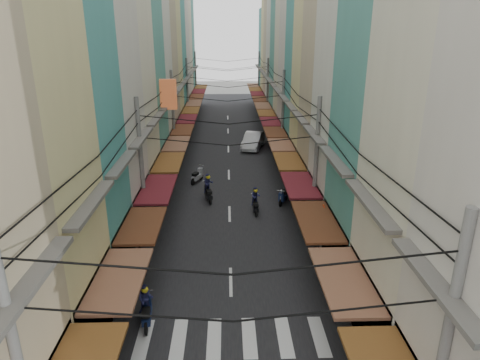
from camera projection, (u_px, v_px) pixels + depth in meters
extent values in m
plane|color=slate|center=(230.00, 261.00, 22.63)|extent=(160.00, 160.00, 0.00)
cube|color=black|center=(228.00, 155.00, 41.45)|extent=(10.00, 80.00, 0.02)
cube|color=gray|center=(161.00, 155.00, 41.26)|extent=(3.00, 80.00, 0.06)
cube|color=gray|center=(295.00, 154.00, 41.63)|extent=(3.00, 80.00, 0.06)
cube|color=silver|center=(143.00, 340.00, 16.88)|extent=(0.55, 2.40, 0.01)
cube|color=silver|center=(179.00, 339.00, 16.92)|extent=(0.55, 2.40, 0.01)
cube|color=silver|center=(214.00, 338.00, 16.96)|extent=(0.55, 2.40, 0.01)
cube|color=silver|center=(249.00, 337.00, 17.00)|extent=(0.55, 2.40, 0.01)
cube|color=silver|center=(284.00, 337.00, 17.04)|extent=(0.55, 2.40, 0.01)
cube|color=silver|center=(319.00, 336.00, 17.08)|extent=(0.55, 2.40, 0.01)
cube|color=#595651|center=(33.00, 280.00, 10.14)|extent=(0.50, 4.24, 0.15)
cube|color=black|center=(83.00, 312.00, 16.04)|extent=(1.20, 4.52, 3.20)
cube|color=brown|center=(119.00, 279.00, 15.61)|extent=(1.80, 4.33, 0.12)
cube|color=#595651|center=(92.00, 203.00, 14.58)|extent=(0.50, 4.23, 0.15)
cube|color=teal|center=(34.00, 80.00, 17.50)|extent=(6.00, 4.30, 19.25)
cube|color=black|center=(113.00, 252.00, 20.27)|extent=(1.20, 4.13, 3.20)
cube|color=#582E19|center=(142.00, 225.00, 19.84)|extent=(1.80, 3.96, 0.12)
cube|color=#595651|center=(122.00, 164.00, 18.81)|extent=(0.50, 3.87, 0.15)
cube|color=beige|center=(71.00, 52.00, 21.66)|extent=(6.00, 5.14, 20.93)
cube|color=black|center=(133.00, 212.00, 24.71)|extent=(1.20, 4.94, 3.20)
cube|color=#5C171E|center=(157.00, 189.00, 24.29)|extent=(1.80, 4.73, 0.12)
cube|color=#595651|center=(142.00, 138.00, 23.26)|extent=(0.50, 4.63, 0.15)
cube|color=beige|center=(102.00, 77.00, 27.00)|extent=(6.00, 4.95, 17.43)
cube|color=black|center=(148.00, 182.00, 29.46)|extent=(1.20, 4.75, 3.20)
cube|color=brown|center=(169.00, 162.00, 29.03)|extent=(1.80, 4.56, 0.12)
cube|color=#595651|center=(156.00, 119.00, 28.00)|extent=(0.50, 4.46, 0.15)
cube|color=teal|center=(121.00, 77.00, 31.86)|extent=(6.00, 4.99, 16.32)
cube|color=black|center=(159.00, 161.00, 34.14)|extent=(1.20, 4.80, 3.20)
cube|color=brown|center=(177.00, 144.00, 33.71)|extent=(1.80, 4.60, 0.12)
cube|color=#595651|center=(166.00, 106.00, 32.68)|extent=(0.50, 4.50, 0.15)
cube|color=beige|center=(131.00, 30.00, 35.29)|extent=(6.00, 4.65, 22.87)
cube|color=black|center=(167.00, 145.00, 38.68)|extent=(1.20, 4.46, 3.20)
cube|color=#582E19|center=(183.00, 130.00, 38.25)|extent=(1.80, 4.27, 0.12)
cube|color=#595651|center=(173.00, 96.00, 37.22)|extent=(0.50, 4.18, 0.15)
cube|color=tan|center=(142.00, 43.00, 40.17)|extent=(6.00, 4.89, 20.58)
cube|color=black|center=(173.00, 133.00, 43.17)|extent=(1.20, 4.70, 3.20)
cube|color=#5C171E|center=(187.00, 119.00, 42.74)|extent=(1.80, 4.50, 0.12)
cube|color=#595651|center=(179.00, 89.00, 41.71)|extent=(0.50, 4.40, 0.15)
cube|color=#CDC080|center=(151.00, 52.00, 44.96)|extent=(6.00, 4.52, 18.44)
cube|color=black|center=(178.00, 123.00, 47.60)|extent=(1.20, 4.34, 3.20)
cube|color=brown|center=(191.00, 110.00, 47.17)|extent=(1.80, 4.16, 0.12)
cube|color=#595651|center=(184.00, 83.00, 46.14)|extent=(0.50, 4.07, 0.15)
cube|color=teal|center=(158.00, 40.00, 49.16)|extent=(6.00, 5.20, 20.63)
cube|color=black|center=(182.00, 115.00, 52.17)|extent=(1.20, 4.99, 3.20)
cube|color=brown|center=(194.00, 103.00, 51.74)|extent=(1.80, 4.78, 0.12)
cube|color=#595651|center=(187.00, 78.00, 50.71)|extent=(0.50, 4.68, 0.15)
cube|color=beige|center=(163.00, 26.00, 53.41)|extent=(6.00, 4.94, 23.70)
cube|color=black|center=(186.00, 107.00, 56.94)|extent=(1.20, 4.74, 3.20)
cube|color=#582E19|center=(197.00, 97.00, 56.51)|extent=(1.80, 4.55, 0.12)
cube|color=#595651|center=(191.00, 73.00, 55.48)|extent=(0.50, 4.45, 0.15)
cube|color=beige|center=(169.00, 36.00, 58.50)|extent=(6.00, 4.96, 21.12)
cube|color=black|center=(189.00, 101.00, 61.59)|extent=(1.20, 4.76, 3.20)
cube|color=#5C171E|center=(199.00, 91.00, 61.16)|extent=(1.80, 4.56, 0.12)
cube|color=#595651|center=(194.00, 70.00, 60.13)|extent=(0.50, 4.46, 0.15)
cube|color=teal|center=(173.00, 39.00, 63.41)|extent=(6.00, 5.04, 19.90)
cube|color=black|center=(191.00, 96.00, 66.30)|extent=(1.20, 4.84, 3.20)
cube|color=brown|center=(201.00, 87.00, 65.87)|extent=(1.80, 4.64, 0.12)
cube|color=#595651|center=(196.00, 67.00, 64.84)|extent=(0.50, 4.54, 0.15)
cube|color=#572713|center=(168.00, 94.00, 31.44)|extent=(1.20, 0.40, 2.20)
cube|color=#595651|center=(435.00, 283.00, 10.02)|extent=(0.50, 4.25, 0.15)
cube|color=black|center=(380.00, 311.00, 16.09)|extent=(1.20, 4.78, 3.20)
cube|color=brown|center=(344.00, 279.00, 15.57)|extent=(1.80, 4.58, 0.12)
cube|color=#595651|center=(370.00, 203.00, 14.58)|extent=(0.50, 4.48, 0.15)
cube|color=teal|center=(410.00, 126.00, 18.86)|extent=(6.00, 5.03, 15.08)
cube|color=black|center=(345.00, 246.00, 20.80)|extent=(1.20, 4.83, 3.20)
cube|color=#582E19|center=(316.00, 221.00, 20.28)|extent=(1.80, 4.63, 0.12)
cube|color=#595651|center=(335.00, 160.00, 19.29)|extent=(0.50, 4.53, 0.15)
cube|color=beige|center=(381.00, 44.00, 22.38)|extent=(6.00, 4.79, 21.66)
cube|color=black|center=(324.00, 207.00, 25.42)|extent=(1.20, 4.60, 3.20)
cube|color=#5C171E|center=(300.00, 185.00, 24.90)|extent=(1.80, 4.41, 0.12)
cube|color=#595651|center=(314.00, 134.00, 23.91)|extent=(0.50, 4.31, 0.15)
cube|color=tan|center=(355.00, 49.00, 26.91)|extent=(6.00, 4.52, 20.74)
cube|color=black|center=(309.00, 180.00, 29.80)|extent=(1.20, 4.34, 3.20)
cube|color=brown|center=(289.00, 161.00, 29.29)|extent=(1.80, 4.16, 0.12)
cube|color=#595651|center=(300.00, 118.00, 28.29)|extent=(0.50, 4.07, 0.15)
cube|color=#CDC080|center=(334.00, 92.00, 32.10)|extent=(6.00, 4.12, 14.13)
cube|color=black|center=(299.00, 162.00, 33.87)|extent=(1.20, 3.96, 3.20)
cube|color=brown|center=(281.00, 145.00, 33.36)|extent=(1.80, 3.79, 0.12)
cube|color=#595651|center=(291.00, 106.00, 32.36)|extent=(0.50, 3.71, 0.15)
cube|color=teal|center=(324.00, 63.00, 35.51)|extent=(6.00, 4.40, 17.68)
cube|color=black|center=(292.00, 148.00, 37.88)|extent=(1.20, 4.23, 3.20)
cube|color=#582E19|center=(275.00, 132.00, 37.37)|extent=(1.80, 4.05, 0.12)
cube|color=#595651|center=(284.00, 98.00, 36.38)|extent=(0.50, 3.96, 0.15)
cube|color=beige|center=(315.00, 31.00, 38.94)|extent=(6.00, 4.64, 22.59)
cube|color=black|center=(285.00, 135.00, 42.14)|extent=(1.20, 4.45, 3.20)
cube|color=#5C171E|center=(270.00, 122.00, 41.62)|extent=(1.80, 4.26, 0.12)
cube|color=#595651|center=(278.00, 90.00, 40.63)|extent=(0.50, 4.17, 0.15)
cube|color=beige|center=(306.00, 38.00, 43.23)|extent=(6.00, 4.00, 21.25)
cube|color=black|center=(280.00, 126.00, 46.20)|extent=(1.20, 3.84, 3.20)
cube|color=brown|center=(266.00, 113.00, 45.69)|extent=(1.80, 3.68, 0.12)
cube|color=#595651|center=(273.00, 85.00, 44.69)|extent=(0.50, 3.60, 0.15)
cube|color=teal|center=(299.00, 32.00, 47.28)|extent=(6.00, 5.01, 22.33)
cube|color=black|center=(275.00, 118.00, 50.44)|extent=(1.20, 4.81, 3.20)
cube|color=brown|center=(263.00, 106.00, 49.92)|extent=(1.80, 4.61, 0.12)
cube|color=#595651|center=(269.00, 80.00, 48.93)|extent=(0.50, 4.51, 0.15)
cube|color=beige|center=(292.00, 43.00, 52.43)|extent=(6.00, 5.00, 19.71)
cube|color=black|center=(271.00, 110.00, 55.15)|extent=(1.20, 4.80, 3.20)
cube|color=#582E19|center=(260.00, 99.00, 54.63)|extent=(1.80, 4.60, 0.12)
cube|color=#595651|center=(265.00, 75.00, 53.64)|extent=(0.50, 4.50, 0.15)
cube|color=tan|center=(287.00, 53.00, 57.30)|extent=(6.00, 4.32, 16.86)
cube|color=black|center=(268.00, 104.00, 59.53)|extent=(1.20, 4.15, 3.20)
cube|color=#5C171E|center=(257.00, 94.00, 59.02)|extent=(1.80, 3.97, 0.12)
cube|color=#595651|center=(262.00, 71.00, 58.02)|extent=(0.50, 3.89, 0.15)
cube|color=#CDC080|center=(283.00, 40.00, 60.85)|extent=(6.00, 4.33, 19.96)
cube|color=black|center=(265.00, 99.00, 63.60)|extent=(1.20, 4.16, 3.20)
cube|color=brown|center=(255.00, 89.00, 63.09)|extent=(1.80, 3.99, 0.12)
cube|color=#595651|center=(260.00, 69.00, 62.10)|extent=(0.50, 3.90, 0.15)
cube|color=teal|center=(279.00, 58.00, 66.13)|extent=(6.00, 4.88, 14.34)
cube|color=black|center=(263.00, 94.00, 67.94)|extent=(1.20, 4.68, 3.20)
cube|color=brown|center=(253.00, 85.00, 67.42)|extent=(1.80, 4.49, 0.12)
cube|color=#595651|center=(258.00, 66.00, 66.43)|extent=(0.50, 4.39, 0.15)
cylinder|color=slate|center=(142.00, 170.00, 23.93)|extent=(0.26, 0.26, 8.20)
cylinder|color=slate|center=(316.00, 169.00, 24.21)|extent=(0.26, 0.26, 8.20)
cylinder|color=slate|center=(173.00, 117.00, 38.05)|extent=(0.26, 0.26, 8.20)
cylinder|color=slate|center=(283.00, 117.00, 38.33)|extent=(0.26, 0.26, 8.20)
cylinder|color=slate|center=(188.00, 93.00, 52.16)|extent=(0.26, 0.26, 8.20)
cylinder|color=slate|center=(267.00, 93.00, 52.45)|extent=(0.26, 0.26, 8.20)
cylinder|color=slate|center=(196.00, 79.00, 66.28)|extent=(0.26, 0.26, 8.20)
cylinder|color=slate|center=(259.00, 79.00, 66.56)|extent=(0.26, 0.26, 8.20)
imported|color=silver|center=(253.00, 148.00, 43.73)|extent=(5.95, 3.45, 1.97)
imported|color=black|center=(387.00, 286.00, 20.44)|extent=(1.79, 1.26, 1.15)
cylinder|color=black|center=(150.00, 308.00, 18.36)|extent=(0.10, 0.53, 0.53)
cylinder|color=black|center=(144.00, 329.00, 17.11)|extent=(0.10, 0.53, 0.53)
cube|color=#14224D|center=(147.00, 315.00, 17.68)|extent=(0.35, 1.18, 0.29)
cube|color=black|center=(145.00, 313.00, 17.34)|extent=(0.33, 0.56, 0.18)
cube|color=#14224D|center=(149.00, 302.00, 18.13)|extent=(0.31, 0.29, 0.56)
imported|color=#21224E|center=(147.00, 312.00, 17.64)|extent=(0.54, 0.38, 1.36)
sphere|color=gold|center=(145.00, 291.00, 17.29)|extent=(0.29, 0.29, 0.29)
cylinder|color=black|center=(255.00, 205.00, 28.99)|extent=(0.10, 0.52, 0.52)
cylinder|color=black|center=(256.00, 213.00, 27.77)|extent=(0.10, 0.52, 0.52)
cube|color=black|center=(255.00, 207.00, 28.33)|extent=(0.34, 1.14, 0.28)
cube|color=black|center=(256.00, 204.00, 27.99)|extent=(0.32, 0.55, 0.18)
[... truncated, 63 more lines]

